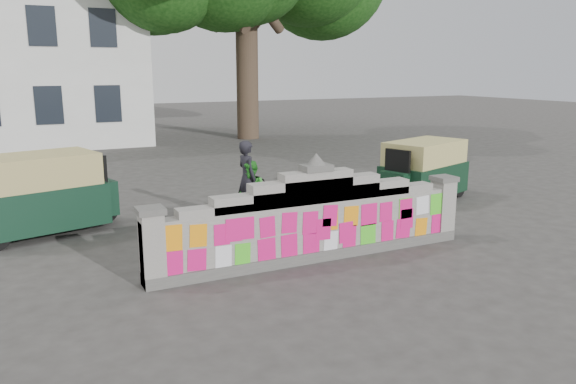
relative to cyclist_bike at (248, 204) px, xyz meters
name	(u,v)px	position (x,y,z in m)	size (l,w,h in m)	color
ground	(315,259)	(0.23, -2.77, -0.50)	(100.00, 100.00, 0.00)	#383533
parapet_wall	(316,221)	(0.23, -2.78, 0.25)	(6.48, 0.44, 2.01)	#4C4C49
cyclist_bike	(248,204)	(0.00, 0.00, 0.00)	(0.66, 1.89, 0.99)	black
cyclist_rider	(247,189)	(0.00, 0.00, 0.35)	(0.61, 0.40, 1.69)	black
pedestrian	(251,194)	(0.04, -0.12, 0.25)	(0.73, 0.57, 1.49)	green
rickshaw_left	(40,193)	(-4.25, 1.29, 0.40)	(3.22, 2.09, 1.73)	black
rickshaw_right	(423,169)	(5.22, 0.27, 0.33)	(2.97, 2.08, 1.60)	black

